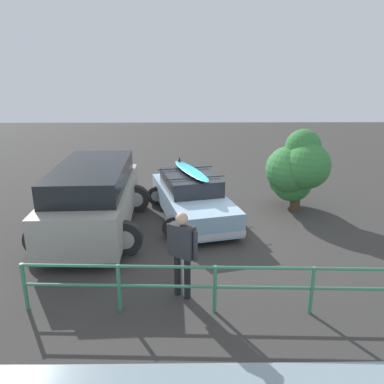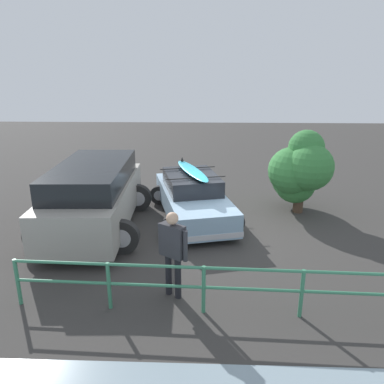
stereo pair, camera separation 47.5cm
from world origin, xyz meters
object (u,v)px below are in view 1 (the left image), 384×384
sedan_car (191,197)px  suv_car (94,197)px  person_bystander (182,247)px  bush_near_left (295,170)px

sedan_car → suv_car: 2.79m
person_bystander → bush_near_left: size_ratio=0.68×
suv_car → person_bystander: bearing=127.0°
bush_near_left → suv_car: bearing=14.3°
sedan_car → person_bystander: bearing=87.0°
suv_car → bush_near_left: bearing=-165.7°
sedan_car → bush_near_left: size_ratio=1.81×
suv_car → bush_near_left: bush_near_left is taller
person_bystander → suv_car: bearing=-53.0°
suv_car → bush_near_left: (-5.67, -1.44, 0.34)m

